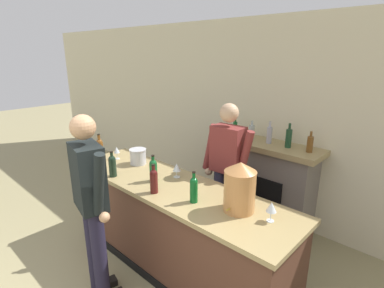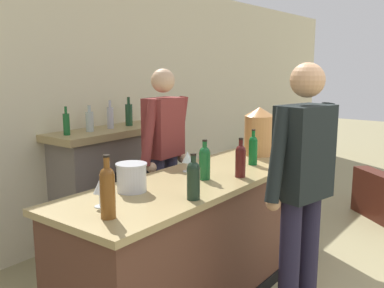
{
  "view_description": "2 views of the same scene",
  "coord_description": "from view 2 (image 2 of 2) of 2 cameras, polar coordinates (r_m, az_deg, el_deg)",
  "views": [
    {
      "loc": [
        1.86,
        0.05,
        2.3
      ],
      "look_at": [
        -0.4,
        2.47,
        1.28
      ],
      "focal_mm": 28.0,
      "sensor_mm": 36.0,
      "label": 1
    },
    {
      "loc": [
        -2.87,
        0.15,
        1.8
      ],
      "look_at": [
        -0.01,
        2.33,
        1.14
      ],
      "focal_mm": 40.0,
      "sensor_mm": 36.0,
      "label": 2
    }
  ],
  "objects": [
    {
      "name": "person_bartender",
      "position": [
        3.87,
        -3.71,
        -1.76
      ],
      "size": [
        0.66,
        0.32,
        1.77
      ],
      "color": "#333149",
      "rests_on": "ground_plane"
    },
    {
      "name": "wine_bottle_riesling_slim",
      "position": [
        2.62,
        0.19,
        -4.63
      ],
      "size": [
        0.08,
        0.08,
        0.29
      ],
      "color": "black",
      "rests_on": "bar_counter"
    },
    {
      "name": "bar_counter",
      "position": [
        3.46,
        2.83,
        -11.69
      ],
      "size": [
        2.75,
        0.77,
        0.99
      ],
      "color": "#553224",
      "rests_on": "ground_plane"
    },
    {
      "name": "person_customer",
      "position": [
        2.78,
        14.39,
        -6.34
      ],
      "size": [
        0.65,
        0.37,
        1.82
      ],
      "color": "#1F1B2E",
      "rests_on": "ground_plane"
    },
    {
      "name": "wine_glass_mid_counter",
      "position": [
        2.54,
        -12.24,
        -5.73
      ],
      "size": [
        0.07,
        0.07,
        0.16
      ],
      "color": "silver",
      "rests_on": "bar_counter"
    },
    {
      "name": "wine_bottle_rose_blush",
      "position": [
        3.16,
        6.49,
        -2.06
      ],
      "size": [
        0.08,
        0.08,
        0.29
      ],
      "color": "#4B1615",
      "rests_on": "bar_counter"
    },
    {
      "name": "fireplace_stone",
      "position": [
        4.56,
        -10.68,
        -5.05
      ],
      "size": [
        1.39,
        0.52,
        1.47
      ],
      "color": "slate",
      "rests_on": "ground_plane"
    },
    {
      "name": "ice_bucket_steel",
      "position": [
        2.82,
        -8.06,
        -4.42
      ],
      "size": [
        0.2,
        0.2,
        0.19
      ],
      "color": "silver",
      "rests_on": "bar_counter"
    },
    {
      "name": "wine_bottle_chardonnay_pale",
      "position": [
        3.08,
        1.7,
        -2.33
      ],
      "size": [
        0.08,
        0.08,
        0.29
      ],
      "color": "#175828",
      "rests_on": "bar_counter"
    },
    {
      "name": "potted_plant_corner",
      "position": [
        6.72,
        9.02,
        -2.49
      ],
      "size": [
        0.39,
        0.43,
        0.74
      ],
      "color": "#494F42",
      "rests_on": "ground_plane"
    },
    {
      "name": "wine_glass_front_right",
      "position": [
        3.3,
        -0.62,
        -1.82
      ],
      "size": [
        0.09,
        0.09,
        0.16
      ],
      "color": "silver",
      "rests_on": "bar_counter"
    },
    {
      "name": "copper_dispenser",
      "position": [
        3.96,
        8.94,
        1.72
      ],
      "size": [
        0.27,
        0.31,
        0.44
      ],
      "color": "#BD7F46",
      "rests_on": "bar_counter"
    },
    {
      "name": "wine_bottle_merlot_tall",
      "position": [
        3.57,
        8.14,
        -0.65
      ],
      "size": [
        0.07,
        0.07,
        0.3
      ],
      "color": "#0E5621",
      "rests_on": "bar_counter"
    },
    {
      "name": "wall_back_panel",
      "position": [
        4.58,
        -13.76,
        4.8
      ],
      "size": [
        12.0,
        0.07,
        2.75
      ],
      "color": "beige",
      "rests_on": "ground_plane"
    },
    {
      "name": "wine_glass_back_row",
      "position": [
        4.24,
        10.43,
        0.9
      ],
      "size": [
        0.09,
        0.09,
        0.17
      ],
      "color": "silver",
      "rests_on": "bar_counter"
    },
    {
      "name": "wine_bottle_cabernet_heavy",
      "position": [
        2.34,
        -11.2,
        -6.05
      ],
      "size": [
        0.08,
        0.08,
        0.35
      ],
      "color": "brown",
      "rests_on": "bar_counter"
    }
  ]
}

